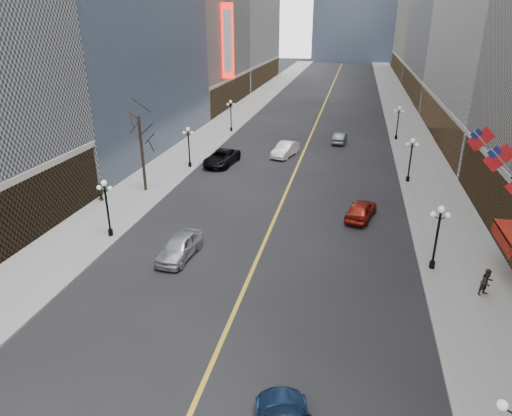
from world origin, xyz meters
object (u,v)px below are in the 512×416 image
at_px(streetlamp_east_1, 438,231).
at_px(streetlamp_east_3, 398,119).
at_px(car_sb_far, 340,138).
at_px(streetlamp_east_2, 411,155).
at_px(car_nb_near, 179,247).
at_px(streetlamp_west_2, 189,143).
at_px(car_sb_mid, 361,210).
at_px(streetlamp_west_1, 107,202).
at_px(car_nb_far, 222,158).
at_px(streetlamp_west_3, 231,112).
at_px(car_nb_mid, 285,150).

distance_m(streetlamp_east_1, streetlamp_east_3, 36.00).
bearing_deg(car_sb_far, streetlamp_east_2, 122.42).
bearing_deg(streetlamp_east_3, car_nb_near, -114.44).
height_order(streetlamp_east_1, car_sb_far, streetlamp_east_1).
bearing_deg(streetlamp_west_2, car_sb_mid, -28.58).
height_order(streetlamp_east_1, streetlamp_west_1, same).
xyz_separation_m(streetlamp_east_1, car_nb_near, (-17.22, -1.89, -2.07)).
relative_size(streetlamp_west_1, car_sb_far, 1.03).
height_order(streetlamp_east_1, car_nb_near, streetlamp_east_1).
bearing_deg(streetlamp_east_1, car_nb_near, -173.73).
xyz_separation_m(streetlamp_west_1, car_nb_near, (6.38, -1.89, -2.07)).
bearing_deg(streetlamp_east_3, car_nb_far, -141.90).
xyz_separation_m(streetlamp_west_1, car_nb_far, (3.16, 19.97, -2.06)).
relative_size(streetlamp_east_1, car_nb_near, 0.93).
bearing_deg(car_sb_mid, car_nb_far, -23.50).
distance_m(streetlamp_west_2, streetlamp_west_3, 18.00).
relative_size(streetlamp_east_1, streetlamp_west_1, 1.00).
relative_size(streetlamp_east_1, streetlamp_east_3, 1.00).
bearing_deg(streetlamp_west_1, streetlamp_east_2, 37.33).
height_order(streetlamp_east_3, streetlamp_west_3, same).
height_order(streetlamp_east_3, streetlamp_west_2, same).
height_order(streetlamp_east_1, car_nb_far, streetlamp_east_1).
xyz_separation_m(car_sb_mid, car_sb_far, (-2.84, 25.08, -0.08)).
relative_size(streetlamp_west_1, car_nb_far, 0.75).
xyz_separation_m(car_nb_mid, car_nb_far, (-6.64, -4.96, -0.01)).
distance_m(streetlamp_east_1, streetlamp_west_3, 43.05).
height_order(streetlamp_east_2, car_sb_far, streetlamp_east_2).
xyz_separation_m(streetlamp_east_1, streetlamp_east_2, (0.00, 18.00, 0.00)).
distance_m(streetlamp_east_3, car_sb_mid, 28.76).
xyz_separation_m(streetlamp_east_1, car_nb_far, (-20.44, 19.97, -2.06)).
bearing_deg(streetlamp_west_2, streetlamp_west_3, 90.00).
distance_m(streetlamp_west_1, car_sb_mid, 20.51).
relative_size(car_nb_far, car_sb_mid, 1.29).
height_order(streetlamp_west_2, car_nb_far, streetlamp_west_2).
xyz_separation_m(streetlamp_east_3, streetlamp_west_2, (-23.60, -18.00, 0.00)).
bearing_deg(streetlamp_east_1, car_sb_far, 102.97).
distance_m(streetlamp_west_2, car_sb_mid, 21.61).
relative_size(streetlamp_west_1, car_sb_mid, 0.96).
xyz_separation_m(car_nb_far, car_sb_far, (12.89, 12.82, -0.12)).
relative_size(streetlamp_east_2, streetlamp_west_2, 1.00).
distance_m(streetlamp_east_1, car_nb_mid, 28.57).
distance_m(streetlamp_west_2, car_sb_far, 21.93).
bearing_deg(streetlamp_east_1, car_nb_far, 135.67).
bearing_deg(streetlamp_east_3, car_sb_mid, -99.45).
distance_m(streetlamp_east_3, streetlamp_west_3, 23.60).
bearing_deg(streetlamp_west_3, streetlamp_east_2, -37.33).
bearing_deg(car_nb_mid, streetlamp_east_3, 52.66).
relative_size(car_nb_mid, car_sb_far, 1.18).
xyz_separation_m(streetlamp_east_2, streetlamp_west_1, (-23.60, -18.00, 0.00)).
xyz_separation_m(streetlamp_east_1, car_sb_far, (-7.55, 32.79, -2.18)).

